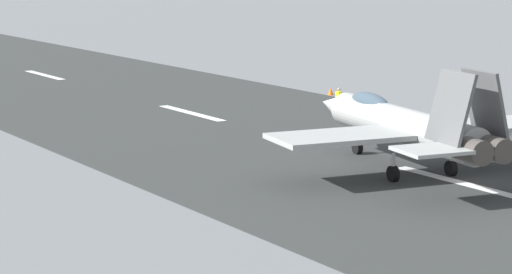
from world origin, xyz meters
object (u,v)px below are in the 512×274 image
at_px(marker_cone_mid, 475,118).
at_px(fighter_jet, 405,125).
at_px(marker_cone_far, 331,91).
at_px(crew_person, 339,100).

bearing_deg(marker_cone_mid, fighter_jet, 122.38).
distance_m(fighter_jet, marker_cone_mid, 16.62).
distance_m(fighter_jet, marker_cone_far, 27.74).
xyz_separation_m(fighter_jet, marker_cone_far, (23.90, -13.92, -2.08)).
relative_size(fighter_jet, marker_cone_mid, 30.94).
distance_m(crew_person, marker_cone_far, 8.31).
xyz_separation_m(fighter_jet, crew_person, (17.02, -9.29, -1.53)).
relative_size(crew_person, marker_cone_far, 2.99).
relative_size(fighter_jet, marker_cone_far, 30.94).
height_order(marker_cone_mid, marker_cone_far, same).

